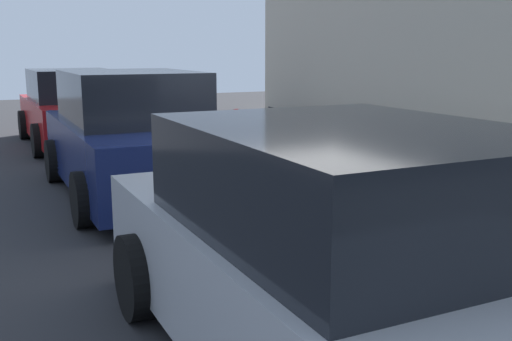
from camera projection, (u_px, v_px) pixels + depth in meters
ground_plane at (301, 220)px, 6.99m from camera, size 40.00×40.00×0.00m
sidewalk_curb at (461, 192)px, 8.04m from camera, size 18.00×5.00×0.14m
suitcase_black_1 at (510, 219)px, 5.20m from camera, size 0.36×0.20×0.80m
suitcase_teal_2 at (472, 210)px, 5.65m from camera, size 0.46×0.24×0.85m
suitcase_olive_3 at (427, 199)px, 6.05m from camera, size 0.40×0.24×0.99m
suitcase_navy_4 at (399, 194)px, 6.48m from camera, size 0.38×0.26×0.62m
suitcase_maroon_5 at (378, 186)px, 6.89m from camera, size 0.36×0.23×0.87m
suitcase_red_6 at (347, 179)px, 7.29m from camera, size 0.50×0.29×0.59m
suitcase_silver_7 at (330, 166)px, 7.79m from camera, size 0.45×0.23×0.92m
suitcase_black_8 at (306, 161)px, 8.22m from camera, size 0.43×0.22×0.86m
suitcase_teal_9 at (288, 154)px, 8.63m from camera, size 0.39×0.22×0.89m
suitcase_olive_10 at (273, 146)px, 9.05m from camera, size 0.44×0.25×0.98m
suitcase_navy_11 at (255, 148)px, 9.52m from camera, size 0.50×0.28×0.77m
fire_hydrant at (236, 131)px, 10.32m from camera, size 0.39×0.21×0.83m
bollard_post at (216, 132)px, 10.78m from camera, size 0.16×0.16×0.70m
parked_car_silver_0 at (350, 261)px, 3.53m from camera, size 4.29×2.14×1.54m
parked_car_navy_1 at (132, 138)px, 8.08m from camera, size 4.23×2.03×1.69m
parked_car_red_2 at (74, 110)px, 12.43m from camera, size 4.26×2.00×1.57m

